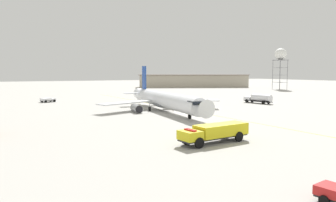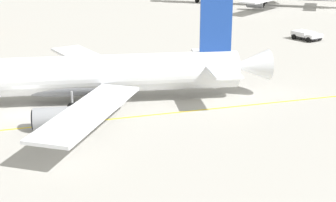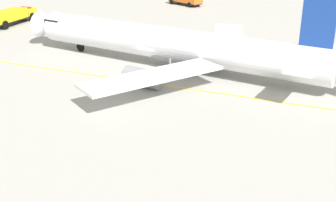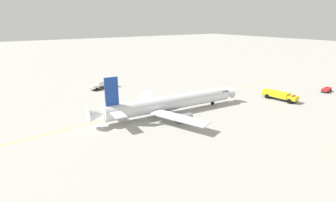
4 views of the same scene
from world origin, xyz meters
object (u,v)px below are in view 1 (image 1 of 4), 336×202
at_px(fire_tender_truck, 215,132).
at_px(radar_tower, 281,56).
at_px(pushback_tug_truck, 48,100).
at_px(fuel_tanker_truck, 259,98).
at_px(airliner_main, 164,100).

distance_m(fire_tender_truck, radar_tower, 147.58).
distance_m(pushback_tug_truck, fuel_tanker_truck, 67.21).
height_order(airliner_main, pushback_tug_truck, airliner_main).
xyz_separation_m(pushback_tug_truck, fuel_tanker_truck, (33.56, 58.22, 0.77)).
relative_size(airliner_main, fuel_tanker_truck, 4.48).
height_order(airliner_main, radar_tower, radar_tower).
xyz_separation_m(airliner_main, pushback_tug_truck, (-38.28, -23.14, -1.88)).
distance_m(fuel_tanker_truck, fire_tender_truck, 59.28).
distance_m(airliner_main, radar_tower, 119.81).
distance_m(airliner_main, pushback_tug_truck, 44.77).
relative_size(fire_tender_truck, radar_tower, 0.47).
height_order(airliner_main, fuel_tanker_truck, airliner_main).
bearing_deg(fire_tender_truck, airliner_main, -111.66).
height_order(fire_tender_truck, radar_tower, radar_tower).
relative_size(pushback_tug_truck, fire_tender_truck, 0.46).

